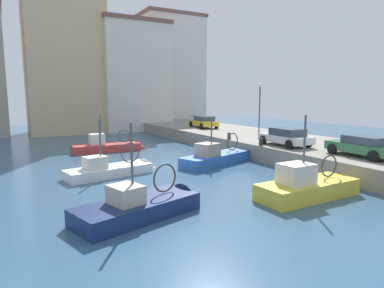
{
  "coord_description": "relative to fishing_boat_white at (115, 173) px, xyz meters",
  "views": [
    {
      "loc": [
        -8.97,
        -20.9,
        4.89
      ],
      "look_at": [
        3.28,
        1.08,
        1.2
      ],
      "focal_mm": 31.53,
      "sensor_mm": 36.0,
      "label": 1
    }
  ],
  "objects": [
    {
      "name": "fishing_boat_red",
      "position": [
        2.19,
        8.86,
        0.01
      ],
      "size": [
        6.5,
        2.15,
        4.04
      ],
      "color": "#BC3833",
      "rests_on": "ground"
    },
    {
      "name": "quay_wall",
      "position": [
        14.73,
        0.92,
        0.5
      ],
      "size": [
        9.0,
        56.0,
        1.2
      ],
      "primitive_type": "cube",
      "color": "gray",
      "rests_on": "ground"
    },
    {
      "name": "quay_streetlamp",
      "position": [
        16.23,
        5.81,
        4.35
      ],
      "size": [
        0.36,
        0.36,
        4.83
      ],
      "color": "#38383D",
      "rests_on": "quay_wall"
    },
    {
      "name": "fishing_boat_yellow",
      "position": [
        7.02,
        -9.01,
        0.04
      ],
      "size": [
        6.06,
        2.19,
        4.83
      ],
      "color": "gold",
      "rests_on": "ground"
    },
    {
      "name": "fishing_boat_white",
      "position": [
        0.0,
        0.0,
        0.0
      ],
      "size": [
        6.19,
        2.71,
        4.23
      ],
      "color": "white",
      "rests_on": "ground"
    },
    {
      "name": "waterfront_building_west_mid",
      "position": [
        17.83,
        29.0,
        8.49
      ],
      "size": [
        9.69,
        6.31,
        17.14
      ],
      "color": "silver",
      "rests_on": "ground"
    },
    {
      "name": "waterfront_building_east",
      "position": [
        1.47,
        25.71,
        11.84
      ],
      "size": [
        9.69,
        6.79,
        23.83
      ],
      "color": "#D1B284",
      "rests_on": "ground"
    },
    {
      "name": "mooring_bollard_north",
      "position": [
        10.58,
        2.92,
        1.37
      ],
      "size": [
        0.28,
        0.28,
        0.55
      ],
      "primitive_type": "cylinder",
      "color": "#2D2D33",
      "rests_on": "quay_wall"
    },
    {
      "name": "fishing_boat_navy",
      "position": [
        -0.9,
        -7.44,
        -0.01
      ],
      "size": [
        6.22,
        3.45,
        4.74
      ],
      "color": "navy",
      "rests_on": "ground"
    },
    {
      "name": "parked_car_white",
      "position": [
        12.06,
        -2.08,
        1.77
      ],
      "size": [
        2.1,
        4.08,
        1.29
      ],
      "color": "silver",
      "rests_on": "quay_wall"
    },
    {
      "name": "mooring_bollard_mid",
      "position": [
        10.58,
        -1.08,
        1.37
      ],
      "size": [
        0.28,
        0.28,
        0.55
      ],
      "primitive_type": "cylinder",
      "color": "#2D2D33",
      "rests_on": "quay_wall"
    },
    {
      "name": "parked_car_green",
      "position": [
        12.93,
        -7.57,
        1.76
      ],
      "size": [
        2.2,
        4.23,
        1.27
      ],
      "color": "#387547",
      "rests_on": "quay_wall"
    },
    {
      "name": "parked_car_yellow",
      "position": [
        13.88,
        12.52,
        1.78
      ],
      "size": [
        2.37,
        4.47,
        1.32
      ],
      "color": "gold",
      "rests_on": "quay_wall"
    },
    {
      "name": "water_surface",
      "position": [
        3.23,
        0.92,
        -0.1
      ],
      "size": [
        80.0,
        80.0,
        0.0
      ],
      "primitive_type": "plane",
      "color": "#335675",
      "rests_on": "ground"
    },
    {
      "name": "waterfront_building_central",
      "position": [
        10.07,
        25.44,
        7.25
      ],
      "size": [
        9.25,
        7.78,
        14.65
      ],
      "color": "silver",
      "rests_on": "ground"
    },
    {
      "name": "fishing_boat_blue",
      "position": [
        7.6,
        -0.18,
        0.02
      ],
      "size": [
        7.17,
        3.66,
        4.08
      ],
      "color": "#2D60B7",
      "rests_on": "ground"
    }
  ]
}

